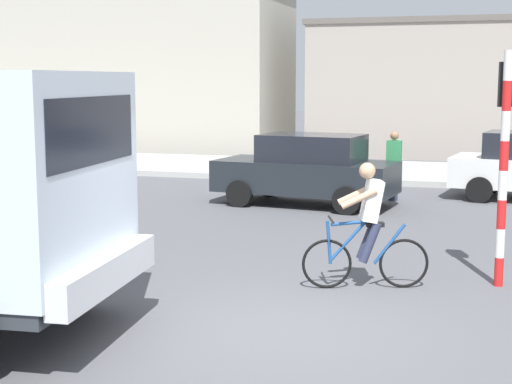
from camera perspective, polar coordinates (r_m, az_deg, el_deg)
ground_plane at (r=8.92m, az=1.64°, el=-10.17°), size 120.00×120.00×0.00m
sidewalk_far at (r=23.42m, az=11.51°, el=1.38°), size 80.00×5.00×0.16m
cyclist at (r=10.60m, az=8.13°, el=-2.46°), size 1.65×0.69×1.72m
traffic_light_pole at (r=11.04m, az=17.77°, el=3.96°), size 0.24×0.43×3.20m
car_red_near at (r=17.52m, az=3.77°, el=1.68°), size 4.17×2.23×1.60m
pedestrian_near_kerb at (r=18.43m, az=10.05°, el=1.99°), size 0.34×0.22×1.62m
building_corner_left at (r=32.27m, az=-8.33°, el=8.84°), size 11.76×5.30×6.37m
building_mid_block at (r=30.81m, az=14.82°, el=7.36°), size 10.89×6.60×4.95m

